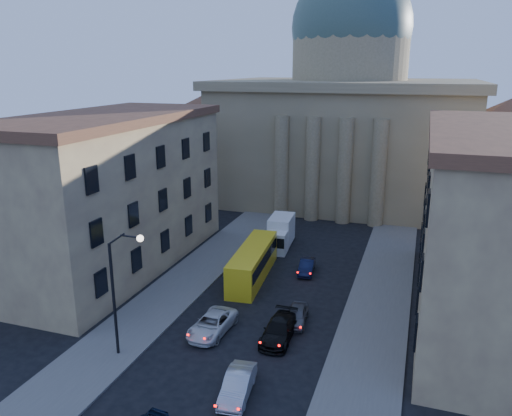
{
  "coord_description": "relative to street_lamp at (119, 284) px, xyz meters",
  "views": [
    {
      "loc": [
        10.89,
        -17.23,
        18.8
      ],
      "look_at": [
        -0.49,
        16.39,
        8.72
      ],
      "focal_mm": 35.0,
      "sensor_mm": 36.0,
      "label": 1
    }
  ],
  "objects": [
    {
      "name": "building_left",
      "position": [
        -10.03,
        14.0,
        2.14
      ],
      "size": [
        11.6,
        26.6,
        14.7
      ],
      "color": "tan",
      "rests_on": "ground"
    },
    {
      "name": "car_right_distant",
      "position": [
        8.37,
        17.77,
        -4.66
      ],
      "size": [
        1.72,
        3.89,
        1.24
      ],
      "primitive_type": "imported",
      "rotation": [
        0.0,
        0.0,
        0.11
      ],
      "color": "black",
      "rests_on": "ground"
    },
    {
      "name": "car_right_mid",
      "position": [
        9.21,
        5.46,
        -4.57
      ],
      "size": [
        2.14,
        5.0,
        1.44
      ],
      "primitive_type": "imported",
      "rotation": [
        0.0,
        0.0,
        0.03
      ],
      "color": "black",
      "rests_on": "ground"
    },
    {
      "name": "church",
      "position": [
        6.97,
        47.47,
        6.59
      ],
      "size": [
        68.02,
        28.76,
        36.6
      ],
      "color": "#796A4A",
      "rests_on": "ground"
    },
    {
      "name": "city_bus",
      "position": [
        3.92,
        15.06,
        -3.71
      ],
      "size": [
        3.27,
        10.59,
        2.94
      ],
      "rotation": [
        0.0,
        0.0,
        0.09
      ],
      "color": "yellow",
      "rests_on": "ground"
    },
    {
      "name": "sidewalk_right",
      "position": [
        15.47,
        10.0,
        -5.21
      ],
      "size": [
        5.0,
        60.0,
        0.15
      ],
      "primitive_type": "cube",
      "color": "#5C5854",
      "rests_on": "ground"
    },
    {
      "name": "box_truck",
      "position": [
        4.0,
        23.74,
        -3.77
      ],
      "size": [
        2.72,
        5.98,
        3.2
      ],
      "rotation": [
        0.0,
        0.0,
        0.08
      ],
      "color": "silver",
      "rests_on": "ground"
    },
    {
      "name": "street_lamp",
      "position": [
        0.0,
        0.0,
        0.0
      ],
      "size": [
        2.62,
        0.44,
        8.83
      ],
      "color": "black",
      "rests_on": "ground"
    },
    {
      "name": "car_right_near",
      "position": [
        8.68,
        -1.46,
        -4.58
      ],
      "size": [
        1.99,
        4.44,
        1.41
      ],
      "primitive_type": "imported",
      "rotation": [
        0.0,
        0.0,
        0.12
      ],
      "color": "#9FA1A6",
      "rests_on": "ground"
    },
    {
      "name": "car_left_mid",
      "position": [
        4.34,
        4.72,
        -4.59
      ],
      "size": [
        2.57,
        5.12,
        1.39
      ],
      "primitive_type": "imported",
      "rotation": [
        0.0,
        0.0,
        -0.05
      ],
      "color": "silver",
      "rests_on": "ground"
    },
    {
      "name": "car_right_far",
      "position": [
        9.84,
        8.13,
        -4.65
      ],
      "size": [
        1.88,
        3.89,
        1.28
      ],
      "primitive_type": "imported",
      "rotation": [
        0.0,
        0.0,
        0.1
      ],
      "color": "#54545A",
      "rests_on": "ground"
    },
    {
      "name": "sidewalk_left",
      "position": [
        -1.53,
        10.0,
        -5.21
      ],
      "size": [
        5.0,
        60.0,
        0.15
      ],
      "primitive_type": "cube",
      "color": "#5C5854",
      "rests_on": "ground"
    },
    {
      "name": "building_right",
      "position": [
        23.97,
        14.0,
        2.14
      ],
      "size": [
        11.6,
        26.6,
        14.7
      ],
      "color": "tan",
      "rests_on": "ground"
    }
  ]
}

